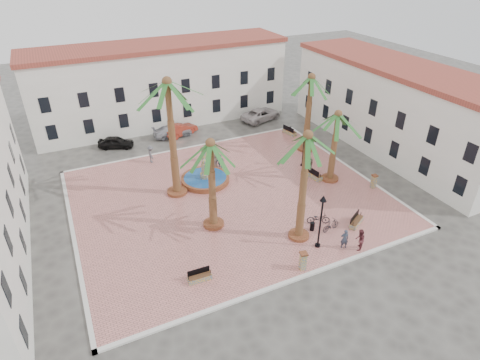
{
  "coord_description": "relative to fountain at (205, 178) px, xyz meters",
  "views": [
    {
      "loc": [
        -11.84,
        -27.11,
        19.3
      ],
      "look_at": [
        1.0,
        0.0,
        1.6
      ],
      "focal_mm": 30.0,
      "sensor_mm": 36.0,
      "label": 1
    }
  ],
  "objects": [
    {
      "name": "ground",
      "position": [
        0.99,
        -3.4,
        -0.47
      ],
      "size": [
        120.0,
        120.0,
        0.0
      ],
      "primitive_type": "plane",
      "color": "#56544F",
      "rests_on": "ground"
    },
    {
      "name": "plaza",
      "position": [
        0.99,
        -3.4,
        -0.39
      ],
      "size": [
        26.0,
        22.0,
        0.15
      ],
      "primitive_type": "cube",
      "color": "tan",
      "rests_on": "ground"
    },
    {
      "name": "kerb_n",
      "position": [
        0.99,
        7.6,
        -0.39
      ],
      "size": [
        26.3,
        0.3,
        0.16
      ],
      "primitive_type": "cube",
      "color": "silver",
      "rests_on": "ground"
    },
    {
      "name": "kerb_s",
      "position": [
        0.99,
        -14.4,
        -0.39
      ],
      "size": [
        26.3,
        0.3,
        0.16
      ],
      "primitive_type": "cube",
      "color": "silver",
      "rests_on": "ground"
    },
    {
      "name": "kerb_e",
      "position": [
        13.99,
        -3.4,
        -0.39
      ],
      "size": [
        0.3,
        22.3,
        0.16
      ],
      "primitive_type": "cube",
      "color": "silver",
      "rests_on": "ground"
    },
    {
      "name": "kerb_w",
      "position": [
        -12.01,
        -3.4,
        -0.39
      ],
      "size": [
        0.3,
        22.3,
        0.16
      ],
      "primitive_type": "cube",
      "color": "silver",
      "rests_on": "ground"
    },
    {
      "name": "building_north",
      "position": [
        0.99,
        16.59,
        4.3
      ],
      "size": [
        30.4,
        7.4,
        9.5
      ],
      "color": "white",
      "rests_on": "ground"
    },
    {
      "name": "building_east",
      "position": [
        20.98,
        -1.4,
        4.05
      ],
      "size": [
        7.4,
        26.4,
        9.0
      ],
      "rotation": [
        0.0,
        0.0,
        1.57
      ],
      "color": "white",
      "rests_on": "ground"
    },
    {
      "name": "fountain",
      "position": [
        0.0,
        0.0,
        0.0
      ],
      "size": [
        4.5,
        4.5,
        2.32
      ],
      "color": "brown",
      "rests_on": "plaza"
    },
    {
      "name": "palm_nw",
      "position": [
        -2.98,
        -0.8,
        8.73
      ],
      "size": [
        5.81,
        5.81,
        10.48
      ],
      "color": "brown",
      "rests_on": "plaza"
    },
    {
      "name": "palm_sw",
      "position": [
        -1.83,
        -6.61,
        5.96
      ],
      "size": [
        5.31,
        5.31,
        7.5
      ],
      "color": "brown",
      "rests_on": "plaza"
    },
    {
      "name": "palm_s",
      "position": [
        3.46,
        -10.7,
        7.18
      ],
      "size": [
        5.13,
        5.13,
        8.74
      ],
      "color": "brown",
      "rests_on": "plaza"
    },
    {
      "name": "palm_e",
      "position": [
        10.75,
        -4.69,
        5.41
      ],
      "size": [
        5.16,
        5.16,
        6.9
      ],
      "color": "brown",
      "rests_on": "plaza"
    },
    {
      "name": "palm_ne",
      "position": [
        12.21,
        1.72,
        6.65
      ],
      "size": [
        5.68,
        5.68,
        8.29
      ],
      "color": "brown",
      "rests_on": "plaza"
    },
    {
      "name": "bench_s",
      "position": [
        -4.94,
        -11.81,
        -0.08
      ],
      "size": [
        1.62,
        0.56,
        0.85
      ],
      "rotation": [
        0.0,
        0.0,
        -0.04
      ],
      "color": "gray",
      "rests_on": "plaza"
    },
    {
      "name": "bench_se",
      "position": [
        8.38,
        -11.36,
        -0.05
      ],
      "size": [
        1.79,
        1.33,
        0.92
      ],
      "rotation": [
        0.0,
        0.0,
        0.51
      ],
      "color": "gray",
      "rests_on": "plaza"
    },
    {
      "name": "bench_e",
      "position": [
        9.52,
        -3.7,
        -0.02
      ],
      "size": [
        0.89,
        2.05,
        1.05
      ],
      "rotation": [
        0.0,
        0.0,
        1.72
      ],
      "color": "gray",
      "rests_on": "plaza"
    },
    {
      "name": "bench_ne",
      "position": [
        12.78,
        5.9,
        -0.04
      ],
      "size": [
        0.93,
        1.93,
        0.98
      ],
      "rotation": [
        0.0,
        0.0,
        1.77
      ],
      "color": "gray",
      "rests_on": "plaza"
    },
    {
      "name": "lamppost_s",
      "position": [
        4.09,
        -12.27,
        2.68
      ],
      "size": [
        0.48,
        0.48,
        4.42
      ],
      "color": "black",
      "rests_on": "plaza"
    },
    {
      "name": "lamppost_e",
      "position": [
        9.89,
        -1.25,
        2.2
      ],
      "size": [
        0.4,
        0.4,
        3.72
      ],
      "color": "black",
      "rests_on": "plaza"
    },
    {
      "name": "bollard_se",
      "position": [
        1.77,
        -13.8,
        0.41
      ],
      "size": [
        0.59,
        0.59,
        1.4
      ],
      "rotation": [
        0.0,
        0.0,
        -0.21
      ],
      "color": "gray",
      "rests_on": "plaza"
    },
    {
      "name": "bollard_n",
      "position": [
        1.41,
        3.91,
        0.43
      ],
      "size": [
        0.62,
        0.62,
        1.43
      ],
      "rotation": [
        0.0,
        0.0,
        0.24
      ],
      "color": "gray",
      "rests_on": "plaza"
    },
    {
      "name": "bollard_e",
      "position": [
        13.39,
        -7.59,
        0.37
      ],
      "size": [
        0.49,
        0.49,
        1.32
      ],
      "rotation": [
        0.0,
        0.0,
        -0.05
      ],
      "color": "gray",
      "rests_on": "plaza"
    },
    {
      "name": "litter_bin",
      "position": [
        4.82,
        -10.48,
        0.03
      ],
      "size": [
        0.36,
        0.36,
        0.7
      ],
      "primitive_type": "cylinder",
      "color": "black",
      "rests_on": "plaza"
    },
    {
      "name": "cyclist_a",
      "position": [
        5.71,
        -13.2,
        0.49
      ],
      "size": [
        0.69,
        0.58,
        1.61
      ],
      "primitive_type": "imported",
      "rotation": [
        0.0,
        0.0,
        2.75
      ],
      "color": "#313A4C",
      "rests_on": "plaza"
    },
    {
      "name": "bicycle_a",
      "position": [
        5.74,
        -9.95,
        0.16
      ],
      "size": [
        1.91,
        1.34,
        0.95
      ],
      "primitive_type": "imported",
      "rotation": [
        0.0,
        0.0,
        1.13
      ],
      "color": "black",
      "rests_on": "plaza"
    },
    {
      "name": "cyclist_b",
      "position": [
        6.58,
        -13.8,
        0.54
      ],
      "size": [
        1.05,
        1.02,
        1.71
      ],
      "primitive_type": "imported",
      "rotation": [
        0.0,
        0.0,
        3.82
      ],
      "color": "#59242A",
      "rests_on": "plaza"
    },
    {
      "name": "bicycle_b",
      "position": [
        6.1,
        -11.11,
        0.17
      ],
      "size": [
        1.68,
        0.69,
        0.98
      ],
      "primitive_type": "imported",
      "rotation": [
        0.0,
        0.0,
        1.72
      ],
      "color": "black",
      "rests_on": "plaza"
    },
    {
      "name": "pedestrian_fountain_a",
      "position": [
        1.79,
        1.84,
        0.54
      ],
      "size": [
        0.85,
        0.57,
        1.71
      ],
      "primitive_type": "imported",
      "rotation": [
        0.0,
        0.0,
        0.04
      ],
      "color": "#937561",
      "rests_on": "plaza"
    },
    {
      "name": "pedestrian_fountain_b",
      "position": [
        2.13,
        1.44,
        0.51
      ],
      "size": [
        1.02,
        0.57,
        1.65
      ],
      "primitive_type": "imported",
      "rotation": [
        0.0,
        0.0,
        0.18
      ],
      "color": "#35405F",
      "rests_on": "plaza"
    },
    {
      "name": "pedestrian_north",
      "position": [
        -3.53,
        5.92,
        0.59
      ],
      "size": [
        0.73,
        1.21,
        1.82
      ],
      "primitive_type": "imported",
      "rotation": [
        0.0,
        0.0,
        1.52
      ],
      "color": "#57575D",
      "rests_on": "plaza"
    },
    {
      "name": "pedestrian_east",
      "position": [
        9.46,
        -3.12,
        0.58
      ],
      "size": [
        1.06,
        1.75,
        1.8
      ],
      "primitive_type": "imported",
      "rotation": [
        0.0,
        0.0,
        -1.91
      ],
      "color": "slate",
      "rests_on": "plaza"
    },
    {
      "name": "car_black",
      "position": [
        -6.1,
        11.21,
        0.18
      ],
      "size": [
        4.06,
        2.85,
        1.28
      ],
      "primitive_type": "imported",
      "rotation": [
        0.0,
        0.0,
        1.17
      ],
      "color": "black",
      "rests_on": "ground"
    },
    {
      "name": "car_red",
      "position": [
        1.38,
        11.41,
        0.21
      ],
      "size": [
        4.35,
        2.89,
        1.36
      ],
      "primitive_type": "imported",
      "rotation": [
        0.0,
        0.0,
        1.96
      ],
      "color": "maroon",
      "rests_on": "ground"
    },
    {
      "name": "car_silver",
      "position": [
        0.39,
        11.43,
        0.19
      ],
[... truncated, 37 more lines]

